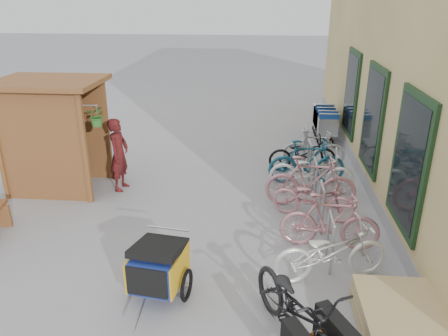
# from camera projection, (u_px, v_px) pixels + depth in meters

# --- Properties ---
(ground) EXTENTS (80.00, 80.00, 0.00)m
(ground) POSITION_uv_depth(u_px,v_px,m) (185.00, 257.00, 7.17)
(ground) COLOR gray
(kiosk) EXTENTS (2.49, 1.65, 2.40)m
(kiosk) POSITION_uv_depth(u_px,v_px,m) (49.00, 120.00, 9.14)
(kiosk) COLOR brown
(kiosk) RESTS_ON ground
(bike_rack) EXTENTS (0.05, 5.35, 0.86)m
(bike_rack) POSITION_uv_depth(u_px,v_px,m) (315.00, 176.00, 9.00)
(bike_rack) COLOR #A5A8AD
(bike_rack) RESTS_ON ground
(pallet_stack) EXTENTS (1.00, 1.20, 0.40)m
(pallet_stack) POSITION_uv_depth(u_px,v_px,m) (399.00, 317.00, 5.54)
(pallet_stack) COLOR tan
(pallet_stack) RESTS_ON ground
(shopping_carts) EXTENTS (0.56, 1.89, 1.01)m
(shopping_carts) POSITION_uv_depth(u_px,v_px,m) (324.00, 119.00, 12.81)
(shopping_carts) COLOR silver
(shopping_carts) RESTS_ON ground
(child_trailer) EXTENTS (0.93, 1.51, 0.87)m
(child_trailer) POSITION_uv_depth(u_px,v_px,m) (158.00, 265.00, 6.13)
(child_trailer) COLOR #1C3B9C
(child_trailer) RESTS_ON ground
(cargo_bike) EXTENTS (1.50, 2.08, 1.04)m
(cargo_bike) POSITION_uv_depth(u_px,v_px,m) (298.00, 312.00, 5.18)
(cargo_bike) COLOR black
(cargo_bike) RESTS_ON ground
(person_kiosk) EXTENTS (0.46, 0.63, 1.60)m
(person_kiosk) POSITION_uv_depth(u_px,v_px,m) (119.00, 155.00, 9.38)
(person_kiosk) COLOR maroon
(person_kiosk) RESTS_ON ground
(bike_0) EXTENTS (1.88, 1.08, 0.94)m
(bike_0) POSITION_uv_depth(u_px,v_px,m) (331.00, 252.00, 6.48)
(bike_0) COLOR white
(bike_0) RESTS_ON ground
(bike_1) EXTENTS (1.69, 0.59, 1.00)m
(bike_1) POSITION_uv_depth(u_px,v_px,m) (330.00, 222.00, 7.26)
(bike_1) COLOR #CE8590
(bike_1) RESTS_ON ground
(bike_2) EXTENTS (1.66, 0.96, 0.82)m
(bike_2) POSITION_uv_depth(u_px,v_px,m) (314.00, 198.00, 8.28)
(bike_2) COLOR #CE8590
(bike_2) RESTS_ON ground
(bike_3) EXTENTS (1.82, 0.58, 1.08)m
(bike_3) POSITION_uv_depth(u_px,v_px,m) (311.00, 182.00, 8.66)
(bike_3) COLOR #CE8590
(bike_3) RESTS_ON ground
(bike_4) EXTENTS (1.87, 0.79, 0.96)m
(bike_4) POSITION_uv_depth(u_px,v_px,m) (312.00, 171.00, 9.36)
(bike_4) COLOR white
(bike_4) RESTS_ON ground
(bike_5) EXTENTS (1.76, 0.64, 1.03)m
(bike_5) POSITION_uv_depth(u_px,v_px,m) (307.00, 162.00, 9.76)
(bike_5) COLOR #1C5772
(bike_5) RESTS_ON ground
(bike_6) EXTENTS (1.71, 0.82, 0.86)m
(bike_6) POSITION_uv_depth(u_px,v_px,m) (302.00, 153.00, 10.53)
(bike_6) COLOR black
(bike_6) RESTS_ON ground
(bike_7) EXTENTS (1.54, 0.47, 0.92)m
(bike_7) POSITION_uv_depth(u_px,v_px,m) (314.00, 148.00, 10.79)
(bike_7) COLOR #B1B1B6
(bike_7) RESTS_ON ground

